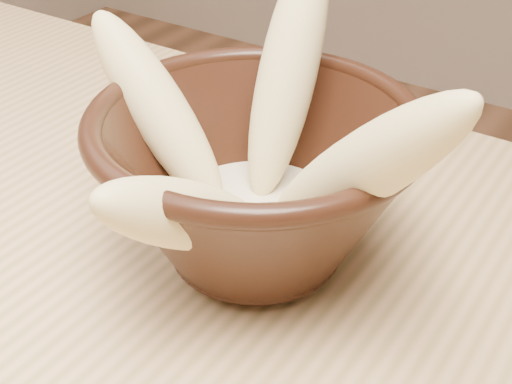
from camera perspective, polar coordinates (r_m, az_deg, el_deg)
bowl at (r=0.43m, az=-0.00°, el=1.04°), size 0.20×0.20×0.11m
milk_puddle at (r=0.44m, az=-0.00°, el=-1.88°), size 0.11×0.11×0.02m
banana_upright at (r=0.45m, az=2.59°, el=9.68°), size 0.05×0.12×0.16m
banana_left at (r=0.45m, az=-7.91°, el=6.63°), size 0.13×0.06×0.13m
banana_right at (r=0.36m, az=8.19°, el=1.61°), size 0.15×0.08×0.15m
banana_front at (r=0.37m, az=-5.56°, el=-1.86°), size 0.05×0.13×0.11m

